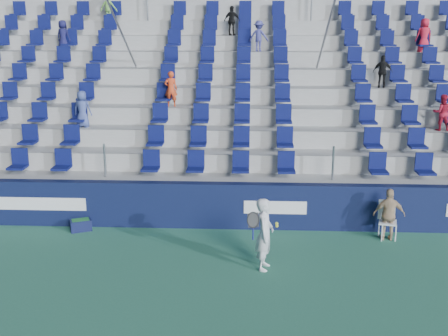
% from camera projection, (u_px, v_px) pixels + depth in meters
% --- Properties ---
extents(ground, '(70.00, 70.00, 0.00)m').
position_uv_depth(ground, '(208.00, 282.00, 11.65)').
color(ground, '#327457').
rests_on(ground, ground).
extents(sponsor_wall, '(24.00, 0.32, 1.20)m').
position_uv_depth(sponsor_wall, '(217.00, 205.00, 14.54)').
color(sponsor_wall, '#10173C').
rests_on(sponsor_wall, ground).
extents(grandstand, '(24.00, 8.17, 6.63)m').
position_uv_depth(grandstand, '(226.00, 114.00, 19.05)').
color(grandstand, '#AAAAA4').
rests_on(grandstand, ground).
extents(tennis_player, '(0.69, 0.66, 1.60)m').
position_uv_depth(tennis_player, '(264.00, 234.00, 12.07)').
color(tennis_player, silver).
rests_on(tennis_player, ground).
extents(line_judge_chair, '(0.50, 0.52, 0.95)m').
position_uv_depth(line_judge_chair, '(387.00, 217.00, 13.87)').
color(line_judge_chair, white).
rests_on(line_judge_chair, ground).
extents(line_judge, '(0.79, 0.38, 1.31)m').
position_uv_depth(line_judge, '(389.00, 215.00, 13.70)').
color(line_judge, tan).
rests_on(line_judge, ground).
extents(ball_bin, '(0.62, 0.52, 0.30)m').
position_uv_depth(ball_bin, '(81.00, 224.00, 14.43)').
color(ball_bin, '#10143B').
rests_on(ball_bin, ground).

